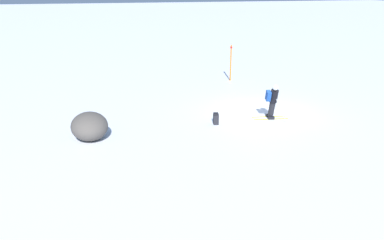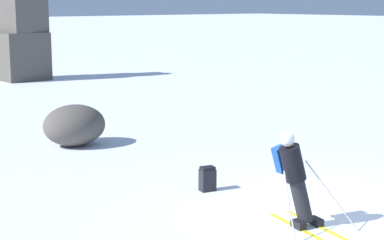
% 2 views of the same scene
% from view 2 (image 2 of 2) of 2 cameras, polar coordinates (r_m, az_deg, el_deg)
% --- Properties ---
extents(ground_plane, '(300.00, 300.00, 0.00)m').
position_cam_2_polar(ground_plane, '(11.73, 12.74, -8.40)').
color(ground_plane, white).
extents(skier, '(1.26, 1.68, 1.72)m').
position_cam_2_polar(skier, '(10.72, 9.09, -4.82)').
color(skier, yellow).
rests_on(skier, ground).
extents(rock_pillar, '(2.15, 1.89, 6.59)m').
position_cam_2_polar(rock_pillar, '(32.20, -14.90, 8.34)').
color(rock_pillar, '#4C4742').
rests_on(rock_pillar, ground).
extents(spare_backpack, '(0.35, 0.29, 0.50)m').
position_cam_2_polar(spare_backpack, '(12.90, 1.39, -5.26)').
color(spare_backpack, black).
rests_on(spare_backpack, ground).
extents(exposed_boulder_0, '(1.68, 1.43, 1.09)m').
position_cam_2_polar(exposed_boulder_0, '(17.15, -10.41, -0.46)').
color(exposed_boulder_0, '#4C4742').
rests_on(exposed_boulder_0, ground).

